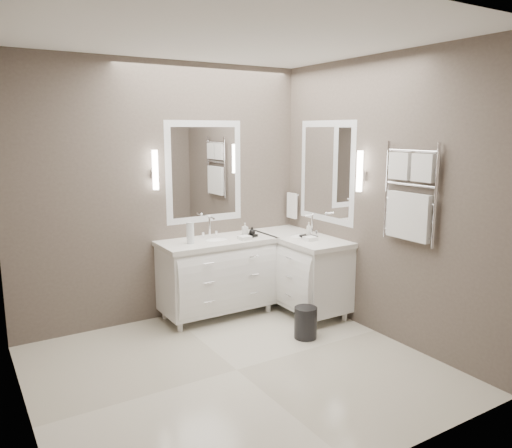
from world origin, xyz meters
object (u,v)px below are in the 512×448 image
vanity_right (300,268)px  waste_bin (306,323)px  vanity_back (217,272)px  towel_ladder (410,199)px

vanity_right → waste_bin: (-0.43, -0.67, -0.33)m
vanity_back → towel_ladder: bearing=-55.9°
towel_ladder → waste_bin: size_ratio=2.91×
vanity_back → vanity_right: size_ratio=1.00×
towel_ladder → waste_bin: (-0.65, 0.63, -1.24)m
vanity_right → towel_ladder: 1.60m
vanity_back → waste_bin: 1.14m
vanity_right → towel_ladder: bearing=-80.2°
vanity_back → waste_bin: bearing=-65.7°
vanity_back → vanity_right: same height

